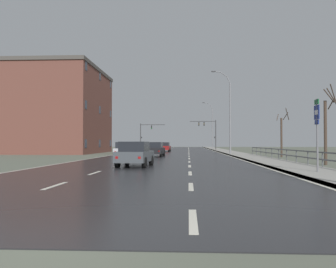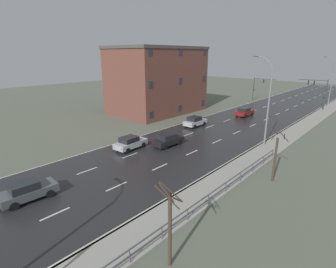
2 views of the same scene
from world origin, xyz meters
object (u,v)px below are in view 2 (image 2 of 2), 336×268
Objects in this scene: brick_building at (157,80)px; street_lamp_distant at (331,83)px; street_lamp_midground at (267,104)px; traffic_signal_right at (319,89)px; traffic_signal_left at (258,86)px; car_far_left at (195,121)px; car_distant at (168,140)px; car_far_right at (245,112)px; car_near_left at (27,191)px; car_near_right at (130,143)px.

street_lamp_distant is at bearing 50.11° from brick_building.
traffic_signal_right is (-0.87, 28.79, -1.02)m from street_lamp_midground.
street_lamp_distant is at bearing 15.10° from traffic_signal_left.
street_lamp_midground is at bearing -64.85° from traffic_signal_left.
car_far_left is 13.90m from brick_building.
traffic_signal_left is (-14.33, 30.52, -1.54)m from street_lamp_midground.
car_distant is 1.00× the size of car_far_right.
street_lamp_midground is 1.93× the size of traffic_signal_left.
traffic_signal_right reaches higher than traffic_signal_left.
street_lamp_midground reaches higher than car_near_left.
traffic_signal_left reaches higher than car_far_right.
traffic_signal_left is 38.97m from car_distant.
car_near_left is 38.03m from car_far_right.
street_lamp_distant reaches higher than traffic_signal_left.
car_distant is at bearing -81.79° from traffic_signal_left.
car_near_right is (2.97, -42.26, -2.92)m from traffic_signal_left.
traffic_signal_left is 26.59m from brick_building.
street_lamp_midground is 12.65m from car_far_left.
traffic_signal_left reaches higher than car_near_right.
traffic_signal_right is at bearing -7.30° from traffic_signal_left.
street_lamp_distant is 23.15m from car_far_right.
car_distant is at bearing -42.37° from brick_building.
traffic_signal_right is 17.67m from car_far_right.
car_far_left is (-11.71, -32.63, -4.34)m from street_lamp_distant.
traffic_signal_left reaches higher than car_distant.
street_lamp_distant is 1.88× the size of traffic_signal_left.
car_near_left is at bearing -83.97° from traffic_signal_left.
car_near_right is at bearing 106.02° from car_near_left.
car_near_left is (5.81, -54.98, -2.92)m from traffic_signal_left.
traffic_signal_left reaches higher than car_far_left.
traffic_signal_left is at bearing 172.70° from traffic_signal_right.
traffic_signal_right is 29.33m from car_far_left.
car_near_right is at bearing -103.85° from street_lamp_distant.
street_lamp_midground reaches higher than car_distant.
traffic_signal_left is at bearing 100.81° from car_distant.
street_lamp_midground is 24.58m from brick_building.
street_lamp_midground reaches higher than car_far_left.
street_lamp_midground reaches higher than street_lamp_distant.
street_lamp_distant is 59.62m from car_near_left.
car_near_left is at bearing -109.19° from street_lamp_midground.
car_far_left is at bearing 100.35° from car_near_left.
brick_building is at bearing 140.23° from car_distant.
car_near_right is at bearing -134.07° from street_lamp_midground.
car_far_left and car_near_right have the same top height.
car_far_left is 0.98× the size of car_near_right.
car_far_left is 26.41m from car_near_left.
car_near_right is 1.01× the size of car_distant.
street_lamp_distant is at bearing 68.36° from car_far_right.
car_far_left is at bearing -100.26° from car_far_right.
street_lamp_distant is 47.70m from car_near_right.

